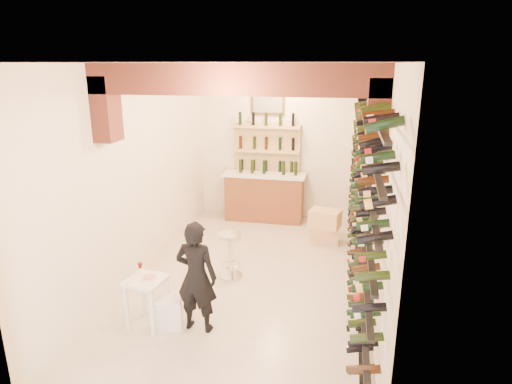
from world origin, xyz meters
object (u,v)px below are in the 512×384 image
Objects in this scene: tasting_table at (146,287)px; white_stool at (169,312)px; crate_lower at (324,234)px; wine_rack at (360,187)px; back_counter at (265,195)px; person at (196,277)px; chrome_barstool at (231,252)px.

white_stool is (0.27, 0.04, -0.34)m from tasting_table.
crate_lower is at bearing 65.10° from tasting_table.
back_counter is (-1.83, 2.65, -1.02)m from wine_rack.
tasting_table is 0.55× the size of person.
back_counter reaches higher than tasting_table.
tasting_table is at bearing -171.68° from white_stool.
person is 1.99× the size of chrome_barstool.
person is (-0.08, -4.10, 0.18)m from back_counter.
person is at bearing -91.09° from back_counter.
person is 2.69× the size of crate_lower.
back_counter is 4.11m from person.
chrome_barstool is at bearing -178.97° from wine_rack.
back_counter is 2.38× the size of chrome_barstool.
back_counter is at bearing -87.11° from person.
back_counter is 4.37× the size of white_stool.
wine_rack is 14.67× the size of white_stool.
tasting_table reaches higher than crate_lower.
wine_rack is 2.18m from chrome_barstool.
white_stool is (-0.45, -4.12, -0.34)m from back_counter.
back_counter is 1.71m from crate_lower.
person reaches higher than tasting_table.
person is at bearing -91.89° from chrome_barstool.
white_stool is (-2.28, -1.47, -1.35)m from wine_rack.
white_stool is at bearing -96.24° from back_counter.
tasting_table is 2.02× the size of white_stool.
crate_lower is (1.35, 1.66, -0.26)m from chrome_barstool.
wine_rack reaches higher than chrome_barstool.
person is 3.42m from crate_lower.
wine_rack is 2.20m from crate_lower.
wine_rack is 10.79× the size of crate_lower.
tasting_table is at bearing 9.22° from person.
crate_lower is at bearing 50.88° from chrome_barstool.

